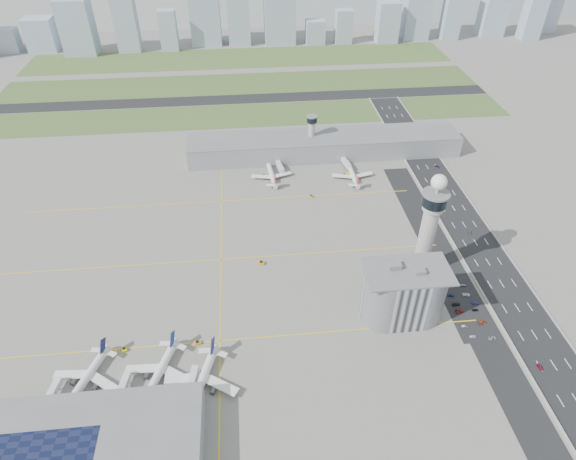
{
  "coord_description": "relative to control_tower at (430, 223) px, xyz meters",
  "views": [
    {
      "loc": [
        -22.3,
        -183.56,
        188.36
      ],
      "look_at": [
        0.0,
        35.0,
        15.0
      ],
      "focal_mm": 30.0,
      "sensor_mm": 36.0,
      "label": 1
    }
  ],
  "objects": [
    {
      "name": "barrier_left",
      "position": [
        29.0,
        -8.0,
        -34.44
      ],
      "size": [
        0.6,
        500.0,
        1.2
      ],
      "primitive_type": "cube",
      "color": "#9E9E99",
      "rests_on": "ground"
    },
    {
      "name": "car_lot_5",
      "position": [
        9.82,
        -13.97,
        -34.47
      ],
      "size": [
        3.52,
        1.33,
        1.15
      ],
      "primitive_type": "imported",
      "rotation": [
        0.0,
        0.0,
        1.61
      ],
      "color": "silver",
      "rests_on": "ground"
    },
    {
      "name": "jet_bridge_near_0",
      "position": [
        -185.0,
        -69.0,
        -32.19
      ],
      "size": [
        5.39,
        14.31,
        5.7
      ],
      "primitive_type": null,
      "rotation": [
        0.0,
        0.0,
        1.4
      ],
      "color": "silver",
      "rests_on": "ground"
    },
    {
      "name": "car_lot_7",
      "position": [
        20.28,
        -40.13,
        -34.41
      ],
      "size": [
        4.54,
        2.29,
        1.26
      ],
      "primitive_type": "imported",
      "rotation": [
        0.0,
        0.0,
        1.69
      ],
      "color": "#AB3D19",
      "rests_on": "ground"
    },
    {
      "name": "grass_strip_2",
      "position": [
        -92.0,
        372.0,
        -35.0
      ],
      "size": [
        480.0,
        70.0,
        0.08
      ],
      "primitive_type": "cube",
      "color": "#46602D",
      "rests_on": "ground"
    },
    {
      "name": "skyline_bldg_6",
      "position": [
        -174.68,
        409.9,
        -12.44
      ],
      "size": [
        20.04,
        16.03,
        45.2
      ],
      "primitive_type": "cube",
      "color": "#9EADC1",
      "rests_on": "ground"
    },
    {
      "name": "tug_3",
      "position": [
        -88.82,
        15.76,
        -34.03
      ],
      "size": [
        3.69,
        2.7,
        2.03
      ],
      "primitive_type": null,
      "rotation": [
        0.0,
        0.0,
        -1.66
      ],
      "color": "orange",
      "rests_on": "ground"
    },
    {
      "name": "skyline_bldg_3",
      "position": [
        -324.58,
        423.35,
        -16.58
      ],
      "size": [
        32.3,
        25.84,
        36.93
      ],
      "primitive_type": "cube",
      "color": "#9EADC1",
      "rests_on": "ground"
    },
    {
      "name": "jet_bridge_near_1",
      "position": [
        -155.0,
        -69.0,
        -32.19
      ],
      "size": [
        5.39,
        14.31,
        5.7
      ],
      "primitive_type": null,
      "rotation": [
        0.0,
        0.0,
        1.4
      ],
      "color": "silver",
      "rests_on": "ground"
    },
    {
      "name": "jet_bridge_far_1",
      "position": [
        -20.0,
        124.0,
        -32.19
      ],
      "size": [
        5.39,
        14.31,
        5.7
      ],
      "primitive_type": null,
      "rotation": [
        0.0,
        0.0,
        -1.4
      ],
      "color": "silver",
      "rests_on": "ground"
    },
    {
      "name": "skyline_bldg_15",
      "position": [
        230.83,
        427.54,
        -3.34
      ],
      "size": [
        30.25,
        24.2,
        63.4
      ],
      "primitive_type": "cube",
      "color": "#9EADC1",
      "rests_on": "ground"
    },
    {
      "name": "car_hw_2",
      "position": [
        50.46,
        110.99,
        -34.47
      ],
      "size": [
        2.43,
        4.3,
        1.13
      ],
      "primitive_type": "imported",
      "rotation": [
        0.0,
        0.0,
        0.14
      ],
      "color": "navy",
      "rests_on": "ground"
    },
    {
      "name": "skyline_bldg_7",
      "position": [
        -131.44,
        428.89,
        -4.43
      ],
      "size": [
        35.76,
        28.61,
        61.22
      ],
      "primitive_type": "cube",
      "color": "#9EADC1",
      "rests_on": "ground"
    },
    {
      "name": "skyline_bldg_16",
      "position": [
        273.49,
        407.96,
        0.74
      ],
      "size": [
        23.04,
        18.43,
        71.56
      ],
      "primitive_type": "cube",
      "color": "#9EADC1",
      "rests_on": "ground"
    },
    {
      "name": "skyline_bldg_9",
      "position": [
        -41.73,
        424.32,
        -3.99
      ],
      "size": [
        36.96,
        29.57,
        62.11
      ],
      "primitive_type": "cube",
      "color": "#9EADC1",
      "rests_on": "ground"
    },
    {
      "name": "jet_bridge_near_2",
      "position": [
        -125.0,
        -69.0,
        -32.19
      ],
      "size": [
        5.39,
        14.31,
        5.7
      ],
      "primitive_type": null,
      "rotation": [
        0.0,
        0.0,
        1.4
      ],
      "color": "silver",
      "rests_on": "ground"
    },
    {
      "name": "taxiway_line_v",
      "position": [
        -112.0,
        22.0,
        -35.04
      ],
      "size": [
        0.6,
        260.0,
        0.01
      ],
      "primitive_type": "cube",
      "color": "yellow",
      "rests_on": "ground"
    },
    {
      "name": "skyline_bldg_13",
      "position": [
        129.27,
        425.27,
        5.56
      ],
      "size": [
        32.26,
        25.81,
        81.2
      ],
      "primitive_type": "cube",
      "color": "#9EADC1",
      "rests_on": "ground"
    },
    {
      "name": "landside_road",
      "position": [
        18.0,
        -18.0,
        -35.0
      ],
      "size": [
        18.0,
        260.0,
        0.08
      ],
      "primitive_type": "cube",
      "color": "black",
      "rests_on": "ground"
    },
    {
      "name": "car_lot_0",
      "position": [
        11.92,
        -48.27,
        -34.49
      ],
      "size": [
        3.26,
        1.34,
        1.11
      ],
      "primitive_type": "imported",
      "rotation": [
        0.0,
        0.0,
        1.56
      ],
      "color": "silver",
      "rests_on": "ground"
    },
    {
      "name": "skyline_bldg_14",
      "position": [
        172.74,
        418.38,
        -0.67
      ],
      "size": [
        21.59,
        17.28,
        68.75
      ],
      "primitive_type": "cube",
      "color": "#9EADC1",
      "rests_on": "ground"
    },
    {
      "name": "skyline_bldg_12",
      "position": [
        90.17,
        413.29,
        -11.6
      ],
      "size": [
        26.14,
        20.92,
        46.89
      ],
      "primitive_type": "cube",
      "color": "#9EADC1",
      "rests_on": "ground"
    },
    {
      "name": "tug_2",
      "position": [
        -122.98,
        -38.71,
        -34.11
      ],
      "size": [
        3.56,
        2.79,
        1.85
      ],
      "primitive_type": null,
      "rotation": [
        0.0,
        0.0,
        1.77
      ],
      "color": "gold",
      "rests_on": "ground"
    },
    {
      "name": "secondary_tower",
      "position": [
        -42.0,
        142.0,
        -16.24
      ],
      "size": [
        8.6,
        8.6,
        31.9
      ],
      "color": "#ADAAA5",
      "rests_on": "ground"
    },
    {
      "name": "car_hw_1",
      "position": [
        43.03,
        31.27,
        -34.48
      ],
      "size": [
        1.19,
        3.4,
        1.12
      ],
      "primitive_type": "imported",
      "rotation": [
        0.0,
        0.0,
        0.0
      ],
      "color": "#27282F",
      "rests_on": "ground"
    },
    {
      "name": "admin_building",
      "position": [
        -20.01,
        -30.0,
        -19.74
      ],
      "size": [
        42.0,
        24.0,
        33.5
      ],
      "color": "#B2B2B7",
      "rests_on": "ground"
    },
    {
      "name": "taxiway_line_h_0",
      "position": [
        -112.0,
        -38.0,
        -35.04
      ],
      "size": [
        260.0,
        0.6,
        0.01
      ],
      "primitive_type": "cube",
      "color": "yellow",
      "rests_on": "ground"
    },
    {
      "name": "tug_5",
      "position": [
        -17.99,
        109.73,
        -34.09
      ],
      "size": [
        3.67,
        3.95,
        1.89
      ],
      "primitive_type": null,
      "rotation": [
        0.0,
        0.0,
        2.55
      ],
      "color": "#FAD200",
      "rests_on": "ground"
    },
    {
      "name": "jet_bridge_far_0",
      "position": [
        -70.0,
        124.0,
        -32.19
      ],
      "size": [
        5.39,
        14.31,
        5.7
      ],
      "primitive_type": null,
      "rotation": [
        0.0,
        0.0,
        -1.4
      ],
      "color": "silver",
      "rests_on": "ground"
    },
    {
      "name": "tug_0",
      "position": [
        -162.36,
        -40.53,
        -34.21
      ],
      "size": [
        3.47,
        3.29,
        1.67
      ],
      "primitive_type": null,
      "rotation": [
        0.0,
        0.0,
        2.21
      ],
      "color": "yellow",
      "rests_on": "ground"
    },
    {
      "name": "car_lot_8",
      "position": [
        20.08,
        -31.58,
        -34.48
      ],
      "size": [
        3.31,
        1.34,
        1.13
      ],
      "primitive_type": "imported",
      "rotation": [
        0.0,
        0.0,
        1.57
      ],
      "color": "black",
      "rests_on": "ground"
    },
    {
      "name": "grass_strip_1",
      "position": [
        -92.0,
        292.0,
        -35.0
      ],
      "size": [
        480.0,
        60.0,
        0.08
      ],
      "primitive_type": "cube",
      "color": "#3C5428",
      "rests_on": "ground"
    },
    {
      "name": "runway",
      "position": [
        -92.0,
        254.0,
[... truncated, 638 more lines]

